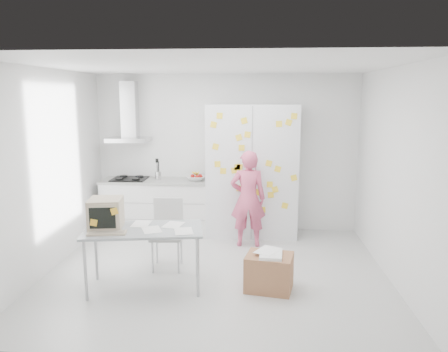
# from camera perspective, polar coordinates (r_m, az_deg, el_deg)

# --- Properties ---
(floor) EXTENTS (4.50, 4.00, 0.02)m
(floor) POSITION_cam_1_polar(r_m,az_deg,el_deg) (6.02, -0.99, -12.50)
(floor) COLOR silver
(floor) RESTS_ON ground
(walls) EXTENTS (4.52, 4.01, 2.70)m
(walls) POSITION_cam_1_polar(r_m,az_deg,el_deg) (6.34, -0.45, 1.49)
(walls) COLOR white
(walls) RESTS_ON ground
(ceiling) EXTENTS (4.50, 4.00, 0.02)m
(ceiling) POSITION_cam_1_polar(r_m,az_deg,el_deg) (5.55, -1.09, 14.20)
(ceiling) COLOR white
(ceiling) RESTS_ON walls
(counter_run) EXTENTS (1.84, 0.63, 1.28)m
(counter_run) POSITION_cam_1_polar(r_m,az_deg,el_deg) (7.65, -8.84, -3.79)
(counter_run) COLOR white
(counter_run) RESTS_ON ground
(range_hood) EXTENTS (0.70, 0.48, 1.01)m
(range_hood) POSITION_cam_1_polar(r_m,az_deg,el_deg) (7.67, -12.25, 7.39)
(range_hood) COLOR silver
(range_hood) RESTS_ON walls
(tall_cabinet) EXTENTS (1.50, 0.68, 2.20)m
(tall_cabinet) POSITION_cam_1_polar(r_m,az_deg,el_deg) (7.30, 3.68, 0.68)
(tall_cabinet) COLOR silver
(tall_cabinet) RESTS_ON ground
(person) EXTENTS (0.57, 0.39, 1.52)m
(person) POSITION_cam_1_polar(r_m,az_deg,el_deg) (6.81, 3.15, -2.97)
(person) COLOR #D05074
(person) RESTS_ON ground
(desk) EXTENTS (1.50, 0.91, 1.12)m
(desk) POSITION_cam_1_polar(r_m,az_deg,el_deg) (5.43, -13.47, -5.72)
(desk) COLOR #969C9F
(desk) RESTS_ON ground
(chair) EXTENTS (0.45, 0.45, 0.95)m
(chair) POSITION_cam_1_polar(r_m,az_deg,el_deg) (6.08, -7.38, -6.87)
(chair) COLOR beige
(chair) RESTS_ON ground
(cardboard_box) EXTENTS (0.62, 0.54, 0.48)m
(cardboard_box) POSITION_cam_1_polar(r_m,az_deg,el_deg) (5.46, 5.92, -12.32)
(cardboard_box) COLOR #A06A45
(cardboard_box) RESTS_ON ground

